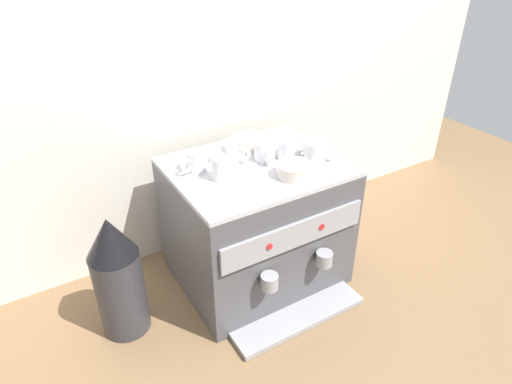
{
  "coord_description": "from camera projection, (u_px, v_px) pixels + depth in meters",
  "views": [
    {
      "loc": [
        -0.67,
        -1.12,
        1.14
      ],
      "look_at": [
        0.0,
        0.0,
        0.36
      ],
      "focal_mm": 30.76,
      "sensor_mm": 36.0,
      "label": 1
    }
  ],
  "objects": [
    {
      "name": "milk_pitcher",
      "position": [
        335.0,
        229.0,
        1.84
      ],
      "size": [
        0.1,
        0.1,
        0.12
      ],
      "primitive_type": "cylinder",
      "color": "#B7B7BC",
      "rests_on": "ground_plane"
    },
    {
      "name": "ceramic_bowl_1",
      "position": [
        294.0,
        170.0,
        1.38
      ],
      "size": [
        0.11,
        0.11,
        0.04
      ],
      "color": "beige",
      "rests_on": "espresso_machine"
    },
    {
      "name": "ceramic_cup_4",
      "position": [
        265.0,
        152.0,
        1.48
      ],
      "size": [
        0.07,
        0.1,
        0.06
      ],
      "color": "white",
      "rests_on": "espresso_machine"
    },
    {
      "name": "ceramic_cup_1",
      "position": [
        222.0,
        168.0,
        1.36
      ],
      "size": [
        0.09,
        0.08,
        0.07
      ],
      "color": "white",
      "rests_on": "espresso_machine"
    },
    {
      "name": "ceramic_bowl_0",
      "position": [
        249.0,
        142.0,
        1.58
      ],
      "size": [
        0.13,
        0.13,
        0.04
      ],
      "color": "beige",
      "rests_on": "espresso_machine"
    },
    {
      "name": "ceramic_cup_5",
      "position": [
        316.0,
        152.0,
        1.46
      ],
      "size": [
        0.11,
        0.08,
        0.08
      ],
      "color": "white",
      "rests_on": "espresso_machine"
    },
    {
      "name": "ground_plane",
      "position": [
        256.0,
        272.0,
        1.7
      ],
      "size": [
        4.0,
        4.0,
        0.0
      ],
      "primitive_type": "plane",
      "color": "brown"
    },
    {
      "name": "ceramic_cup_0",
      "position": [
        230.0,
        153.0,
        1.45
      ],
      "size": [
        0.09,
        0.07,
        0.08
      ],
      "color": "white",
      "rests_on": "espresso_machine"
    },
    {
      "name": "espresso_machine",
      "position": [
        257.0,
        223.0,
        1.58
      ],
      "size": [
        0.57,
        0.57,
        0.47
      ],
      "color": "#4C4C51",
      "rests_on": "ground_plane"
    },
    {
      "name": "coffee_grinder",
      "position": [
        118.0,
        276.0,
        1.36
      ],
      "size": [
        0.16,
        0.16,
        0.43
      ],
      "color": "#333338",
      "rests_on": "ground_plane"
    },
    {
      "name": "ceramic_cup_3",
      "position": [
        288.0,
        148.0,
        1.5
      ],
      "size": [
        0.11,
        0.07,
        0.06
      ],
      "color": "white",
      "rests_on": "espresso_machine"
    },
    {
      "name": "tiled_backsplash_wall",
      "position": [
        212.0,
        124.0,
        1.69
      ],
      "size": [
        2.8,
        0.03,
        1.0
      ],
      "primitive_type": "cube",
      "color": "silver",
      "rests_on": "ground_plane"
    },
    {
      "name": "ceramic_cup_2",
      "position": [
        196.0,
        161.0,
        1.41
      ],
      "size": [
        0.1,
        0.07,
        0.07
      ],
      "color": "white",
      "rests_on": "espresso_machine"
    }
  ]
}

